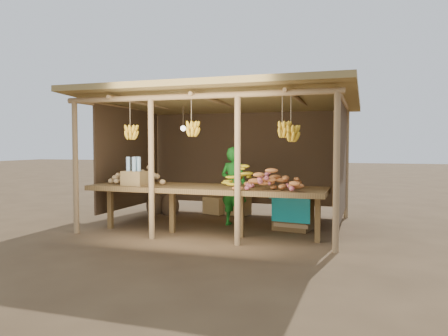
% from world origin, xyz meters
% --- Properties ---
extents(ground, '(60.00, 60.00, 0.00)m').
position_xyz_m(ground, '(0.00, 0.00, 0.00)').
color(ground, brown).
rests_on(ground, ground).
extents(stall_structure, '(4.70, 3.50, 2.43)m').
position_xyz_m(stall_structure, '(0.03, -0.06, 1.92)').
color(stall_structure, '#9E7B51').
rests_on(stall_structure, ground).
extents(counter, '(3.90, 1.05, 0.80)m').
position_xyz_m(counter, '(0.00, -0.95, 0.74)').
color(counter, brown).
rests_on(counter, ground).
extents(potato_heap, '(1.14, 0.86, 0.37)m').
position_xyz_m(potato_heap, '(-1.26, -0.98, 0.98)').
color(potato_heap, tan).
rests_on(potato_heap, counter).
extents(sweet_potato_heap, '(1.10, 0.77, 0.36)m').
position_xyz_m(sweet_potato_heap, '(1.16, -1.19, 0.98)').
color(sweet_potato_heap, '#AA602B').
rests_on(sweet_potato_heap, counter).
extents(onion_heap, '(0.86, 0.63, 0.36)m').
position_xyz_m(onion_heap, '(1.14, -1.20, 0.98)').
color(onion_heap, '#BA5A63').
rests_on(onion_heap, counter).
extents(banana_pile, '(0.65, 0.46, 0.35)m').
position_xyz_m(banana_pile, '(0.54, -0.66, 0.97)').
color(banana_pile, yellow).
rests_on(banana_pile, counter).
extents(tomato_basin, '(0.35, 0.35, 0.19)m').
position_xyz_m(tomato_basin, '(-1.51, -0.67, 0.88)').
color(tomato_basin, navy).
rests_on(tomato_basin, counter).
extents(bottle_box, '(0.40, 0.32, 0.48)m').
position_xyz_m(bottle_box, '(-1.18, -1.17, 0.98)').
color(bottle_box, olive).
rests_on(bottle_box, counter).
extents(vendor, '(0.59, 0.47, 1.44)m').
position_xyz_m(vendor, '(0.20, -0.02, 0.72)').
color(vendor, '#1A761E').
rests_on(vendor, ground).
extents(tarp_crate, '(0.76, 0.68, 0.80)m').
position_xyz_m(tarp_crate, '(1.28, -0.06, 0.33)').
color(tarp_crate, brown).
rests_on(tarp_crate, ground).
extents(carton_stack, '(1.01, 0.46, 0.71)m').
position_xyz_m(carton_stack, '(-0.21, 1.09, 0.31)').
color(carton_stack, olive).
rests_on(carton_stack, ground).
extents(burlap_sacks, '(0.74, 0.39, 0.52)m').
position_xyz_m(burlap_sacks, '(-1.63, 0.76, 0.23)').
color(burlap_sacks, '#4D3823').
rests_on(burlap_sacks, ground).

